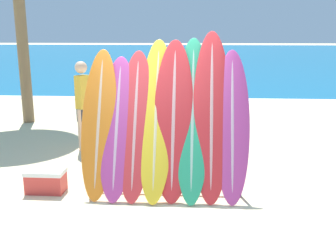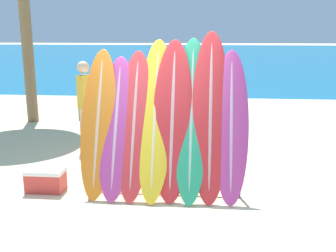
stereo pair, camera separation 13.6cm
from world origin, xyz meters
The scene contains 16 objects.
ground_plane centered at (0.00, 0.00, 0.00)m, with size 160.00×160.00×0.00m, color beige.
ocean_water centered at (0.00, 37.85, 0.00)m, with size 120.00×60.00×0.01m.
surfboard_rack centered at (0.23, 0.26, 0.44)m, with size 2.24×0.04×0.81m.
surfboard_slot_0 centered at (-0.71, 0.33, 1.03)m, with size 0.51×0.97×2.07m.
surfboard_slot_1 centered at (-0.45, 0.32, 0.98)m, with size 0.51×1.01×1.97m.
surfboard_slot_2 centered at (-0.19, 0.34, 1.03)m, with size 0.50×1.06×2.05m.
surfboard_slot_3 centered at (0.11, 0.39, 1.11)m, with size 0.51×1.19×2.21m.
surfboard_slot_4 centered at (0.36, 0.36, 1.10)m, with size 0.57×1.03×2.21m.
surfboard_slot_5 centered at (0.62, 0.39, 1.12)m, with size 0.50×1.16×2.23m.
surfboard_slot_6 centered at (0.89, 0.39, 1.17)m, with size 0.54×1.08×2.33m.
surfboard_slot_7 centered at (1.18, 0.33, 1.03)m, with size 0.49×0.96×2.07m.
person_near_water centered at (1.59, 5.63, 0.94)m, with size 0.28×0.23×1.71m.
person_mid_beach centered at (1.05, 7.02, 0.98)m, with size 0.30×0.30×1.80m.
person_far_left centered at (-1.55, 2.41, 0.96)m, with size 0.26×0.30×1.76m.
person_far_right centered at (0.57, 2.96, 0.87)m, with size 0.27×0.21×1.59m.
cooler_box centered at (-1.51, 0.22, 0.17)m, with size 0.56×0.33×0.34m.
Camera 1 is at (0.67, -5.06, 2.30)m, focal length 42.00 mm.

